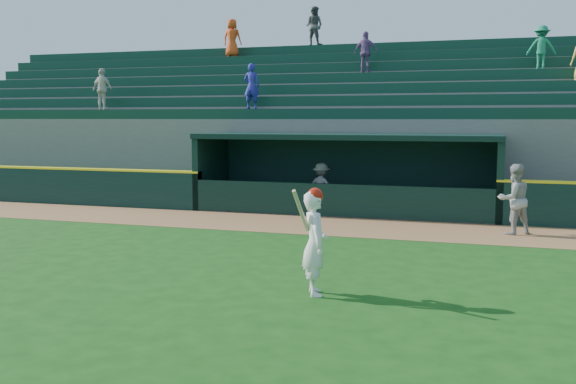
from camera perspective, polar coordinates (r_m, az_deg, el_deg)
name	(u,v)px	position (r m, az deg, el deg)	size (l,w,h in m)	color
ground	(264,264)	(13.10, -2.11, -6.43)	(120.00, 120.00, 0.00)	#164611
warning_track	(324,226)	(17.70, 3.20, -2.99)	(40.00, 3.00, 0.01)	olive
field_wall_left	(1,184)	(24.97, -24.12, 0.62)	(15.50, 0.30, 1.20)	black
wall_stripe_left	(0,167)	(24.92, -24.19, 2.06)	(15.50, 0.32, 0.06)	yellow
dugout_player_front	(514,199)	(17.23, 19.45, -0.62)	(0.88, 0.68, 1.80)	#9D9E99
dugout_player_inside	(321,187)	(20.31, 2.99, 0.42)	(0.99, 0.57, 1.54)	gray
dugout	(348,168)	(20.54, 5.36, 2.12)	(9.40, 2.80, 2.46)	slate
stands	(373,133)	(24.97, 7.60, 5.26)	(34.50, 6.25, 7.58)	slate
batter_at_plate	(315,241)	(10.73, 2.39, -4.39)	(0.64, 0.85, 1.82)	white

